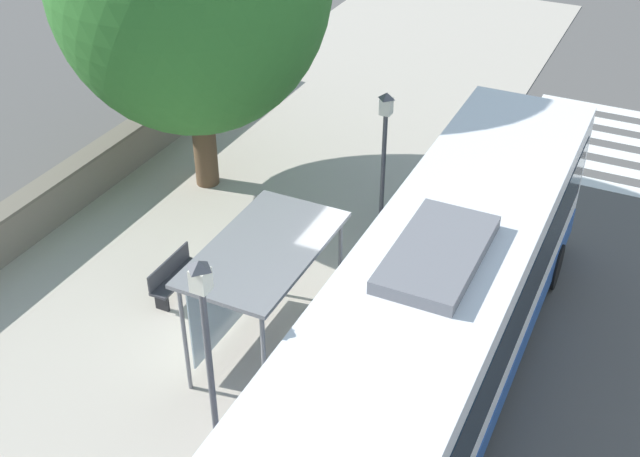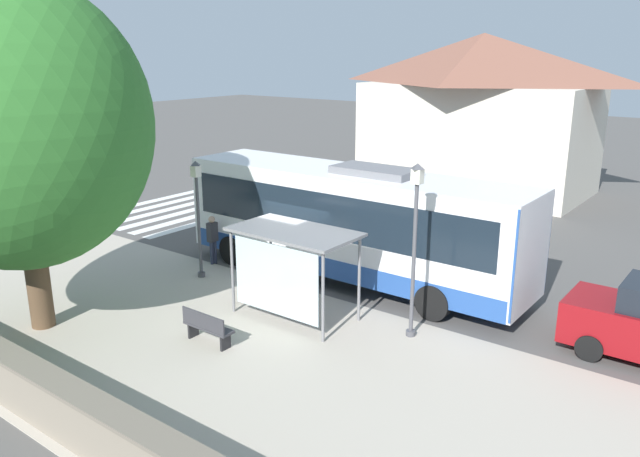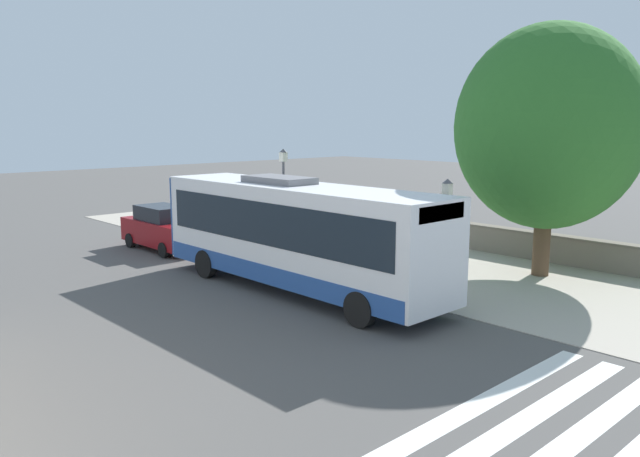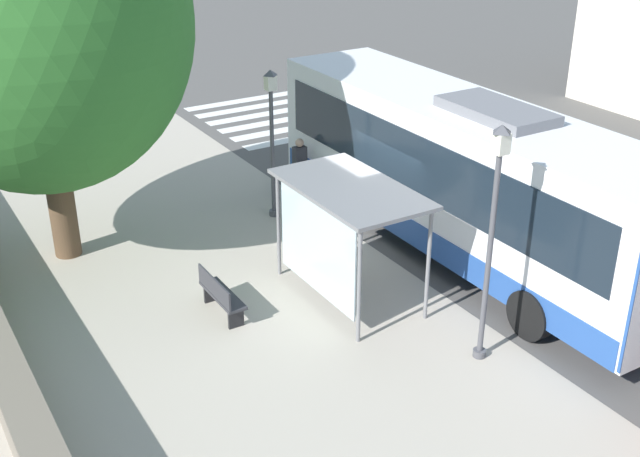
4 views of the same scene
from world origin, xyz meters
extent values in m
plane|color=#514F4C|center=(0.00, 0.00, 0.00)|extent=(120.00, 120.00, 0.00)
cube|color=#ADA393|center=(-4.50, 0.00, 0.01)|extent=(9.00, 44.00, 0.02)
cube|color=silver|center=(5.00, 7.73, 0.00)|extent=(9.00, 0.50, 0.01)
cube|color=silver|center=(5.00, 8.68, 0.00)|extent=(9.00, 0.50, 0.01)
cube|color=silver|center=(5.00, 9.63, 0.00)|extent=(9.00, 0.50, 0.01)
cube|color=slate|center=(-8.55, 0.00, 0.53)|extent=(0.50, 20.00, 1.06)
cube|color=#685F52|center=(-8.55, 0.00, 1.10)|extent=(0.60, 20.00, 0.08)
cube|color=white|center=(1.60, -1.11, 1.97)|extent=(2.56, 11.42, 3.04)
cube|color=black|center=(1.60, -1.11, 2.36)|extent=(2.60, 10.50, 1.34)
cube|color=#264C93|center=(1.60, -1.11, 0.75)|extent=(2.60, 11.19, 0.61)
cube|color=#264C93|center=(1.60, -6.79, 1.97)|extent=(2.60, 0.06, 2.92)
cube|color=black|center=(1.60, 4.55, 3.19)|extent=(1.92, 0.08, 0.43)
cube|color=slate|center=(1.60, -1.97, 3.60)|extent=(1.28, 2.51, 0.22)
cylinder|color=black|center=(0.40, 2.88, 0.50)|extent=(0.30, 1.00, 1.00)
cylinder|color=black|center=(2.80, 2.88, 0.50)|extent=(0.30, 1.00, 1.00)
cylinder|color=black|center=(0.40, -4.65, 0.50)|extent=(0.30, 1.00, 1.00)
cylinder|color=black|center=(2.80, -4.65, 0.50)|extent=(0.30, 1.00, 1.00)
cylinder|color=slate|center=(-0.88, -3.11, 1.19)|extent=(0.08, 0.08, 2.39)
cylinder|color=slate|center=(-0.88, -0.01, 1.19)|extent=(0.08, 0.08, 2.39)
cylinder|color=slate|center=(-2.48, -3.11, 1.19)|extent=(0.08, 0.08, 2.39)
cylinder|color=slate|center=(-2.48, -0.01, 1.19)|extent=(0.08, 0.08, 2.39)
cube|color=slate|center=(-1.68, -1.56, 2.43)|extent=(1.90, 3.40, 0.08)
cube|color=silver|center=(-2.46, -1.56, 1.31)|extent=(0.03, 2.79, 1.91)
cylinder|color=#2D3347|center=(-0.08, 3.41, 0.41)|extent=(0.12, 0.12, 0.81)
cylinder|color=#2D3347|center=(0.08, 3.41, 0.41)|extent=(0.12, 0.12, 0.81)
cube|color=#333338|center=(0.00, 3.41, 1.14)|extent=(0.34, 0.22, 0.66)
sphere|color=tan|center=(0.00, 3.41, 1.58)|extent=(0.22, 0.22, 0.22)
cube|color=#333338|center=(-4.24, -0.89, 0.45)|extent=(0.40, 1.44, 0.06)
cube|color=#333338|center=(-4.41, -0.89, 0.68)|extent=(0.04, 1.44, 0.40)
cube|color=black|center=(-4.24, -1.47, 0.23)|extent=(0.32, 0.06, 0.45)
cube|color=black|center=(-4.24, -0.31, 0.23)|extent=(0.32, 0.06, 0.45)
cylinder|color=#4C4C51|center=(-0.85, -4.69, 0.08)|extent=(0.24, 0.24, 0.16)
cylinder|color=#4C4C51|center=(-0.85, -4.69, 1.99)|extent=(0.10, 0.10, 3.98)
cube|color=silver|center=(-0.85, -4.69, 4.16)|extent=(0.24, 0.24, 0.35)
pyramid|color=#4C4C51|center=(-0.85, -4.69, 4.40)|extent=(0.28, 0.28, 0.14)
cylinder|color=#4C4C51|center=(-1.12, 2.79, 0.08)|extent=(0.24, 0.24, 0.16)
cylinder|color=#4C4C51|center=(-1.12, 2.79, 1.64)|extent=(0.10, 0.10, 3.29)
cube|color=silver|center=(-1.12, 2.79, 3.46)|extent=(0.24, 0.24, 0.35)
pyramid|color=#4C4C51|center=(-1.12, 2.79, 3.71)|extent=(0.28, 0.28, 0.14)
cylinder|color=brown|center=(-6.18, 3.36, 1.76)|extent=(0.60, 0.60, 3.53)
ellipsoid|color=#2D6B28|center=(-6.18, 3.36, 5.31)|extent=(6.47, 6.47, 7.12)
cube|color=maroon|center=(1.40, -10.13, 0.78)|extent=(1.78, 4.53, 1.01)
cube|color=black|center=(1.40, -10.25, 1.60)|extent=(1.52, 2.36, 0.63)
cylinder|color=black|center=(0.56, -8.66, 0.32)|extent=(0.22, 0.64, 0.64)
cylinder|color=black|center=(2.24, -8.66, 0.32)|extent=(0.22, 0.64, 0.64)
cylinder|color=black|center=(0.56, -11.61, 0.32)|extent=(0.22, 0.64, 0.64)
cylinder|color=black|center=(2.24, -11.61, 0.32)|extent=(0.22, 0.64, 0.64)
camera|label=1|loc=(4.27, -11.67, 10.70)|focal=45.00mm
camera|label=2|loc=(-13.85, -11.61, 7.07)|focal=35.00mm
camera|label=3|loc=(14.64, 13.95, 5.44)|focal=35.00mm
camera|label=4|loc=(-9.73, -13.70, 8.49)|focal=45.00mm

